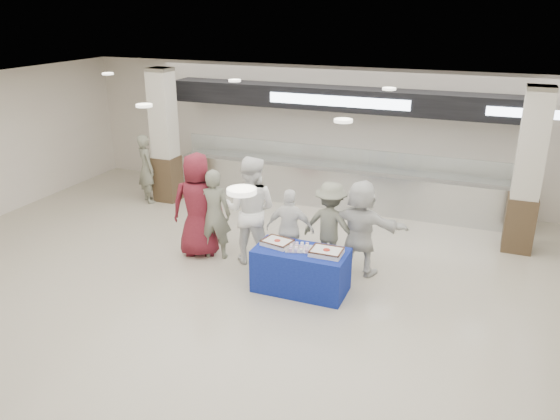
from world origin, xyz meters
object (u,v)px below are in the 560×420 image
at_px(chef_tall, 251,210).
at_px(soldier_bg, 147,169).
at_px(display_table, 301,270).
at_px(chef_short, 290,229).
at_px(soldier_a, 214,214).
at_px(cupcake_tray, 299,247).
at_px(sheet_cake_left, 277,242).
at_px(civilian_white, 361,228).
at_px(soldier_b, 330,225).
at_px(civilian_maroon, 198,205).
at_px(sheet_cake_right, 326,252).

bearing_deg(chef_tall, soldier_bg, -34.09).
distance_m(display_table, chef_short, 0.97).
bearing_deg(chef_tall, soldier_a, 3.64).
bearing_deg(soldier_a, soldier_bg, -49.26).
height_order(chef_tall, soldier_bg, chef_tall).
relative_size(cupcake_tray, soldier_bg, 0.31).
distance_m(display_table, sheet_cake_left, 0.61).
distance_m(soldier_a, civilian_white, 2.73).
bearing_deg(soldier_b, civilian_white, -179.55).
height_order(display_table, cupcake_tray, cupcake_tray).
xyz_separation_m(chef_short, soldier_b, (0.66, 0.31, 0.06)).
xyz_separation_m(cupcake_tray, chef_tall, (-1.21, 0.74, 0.23)).
relative_size(chef_tall, civilian_white, 1.17).
relative_size(sheet_cake_left, chef_short, 0.36).
distance_m(chef_short, soldier_b, 0.73).
height_order(soldier_a, civilian_white, soldier_a).
bearing_deg(cupcake_tray, display_table, -1.23).
height_order(soldier_a, chef_tall, chef_tall).
xyz_separation_m(civilian_maroon, chef_short, (1.82, 0.11, -0.25)).
height_order(sheet_cake_right, soldier_b, soldier_b).
bearing_deg(cupcake_tray, soldier_a, 161.57).
relative_size(cupcake_tray, soldier_a, 0.29).
relative_size(soldier_b, civilian_white, 0.93).
distance_m(civilian_maroon, chef_short, 1.84).
xyz_separation_m(display_table, civilian_maroon, (-2.29, 0.64, 0.63)).
distance_m(sheet_cake_right, soldier_bg, 6.12).
bearing_deg(display_table, civilian_maroon, 164.59).
distance_m(display_table, soldier_a, 2.12).
xyz_separation_m(chef_tall, chef_short, (0.77, 0.00, -0.27)).
bearing_deg(sheet_cake_left, cupcake_tray, -5.87).
height_order(chef_tall, civilian_white, chef_tall).
distance_m(soldier_a, chef_tall, 0.73).
xyz_separation_m(soldier_a, soldier_bg, (-3.01, 2.20, -0.04)).
bearing_deg(chef_short, sheet_cake_right, 133.54).
height_order(sheet_cake_left, chef_tall, chef_tall).
relative_size(chef_short, soldier_b, 0.93).
bearing_deg(sheet_cake_right, civilian_white, 73.20).
xyz_separation_m(chef_tall, soldier_b, (1.43, 0.32, -0.21)).
distance_m(display_table, civilian_maroon, 2.46).
bearing_deg(chef_short, cupcake_tray, 113.83).
height_order(sheet_cake_left, soldier_a, soldier_a).
bearing_deg(chef_tall, display_table, 144.47).
bearing_deg(soldier_b, soldier_bg, -12.93).
distance_m(display_table, chef_tall, 1.59).
relative_size(sheet_cake_right, soldier_a, 0.29).
height_order(chef_short, soldier_bg, soldier_bg).
height_order(sheet_cake_right, civilian_white, civilian_white).
xyz_separation_m(display_table, soldier_b, (0.18, 1.06, 0.44)).
bearing_deg(soldier_a, sheet_cake_right, 151.47).
bearing_deg(soldier_bg, soldier_b, -162.76).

